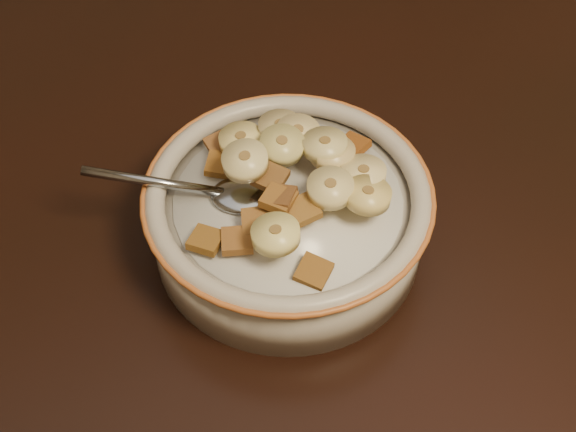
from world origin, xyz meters
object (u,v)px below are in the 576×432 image
table (363,285)px  chair (123,8)px  spoon (243,195)px  cereal_bowl (288,222)px

table → chair: (0.08, 0.76, -0.26)m
table → spoon: size_ratio=30.59×
spoon → chair: bearing=-158.9°
table → chair: chair is taller
chair → cereal_bowl: 0.79m
chair → cereal_bowl: chair is taller
chair → spoon: 0.79m
chair → spoon: chair is taller
table → cereal_bowl: (-0.04, 0.05, 0.04)m
chair → cereal_bowl: (-0.11, -0.72, 0.31)m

